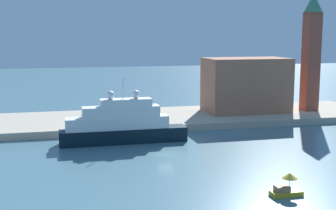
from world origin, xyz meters
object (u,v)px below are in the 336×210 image
at_px(harbor_building, 246,85).
at_px(small_motorboat, 286,187).
at_px(parked_car, 88,119).
at_px(person_figure, 109,123).
at_px(large_yacht, 122,125).
at_px(bell_tower, 311,48).
at_px(mooring_bollard, 164,123).

bearing_deg(harbor_building, small_motorboat, -108.06).
xyz_separation_m(harbor_building, parked_car, (-36.71, -4.04, -5.64)).
relative_size(parked_car, person_figure, 2.44).
height_order(large_yacht, person_figure, large_yacht).
relative_size(bell_tower, parked_car, 7.05).
distance_m(large_yacht, harbor_building, 36.93).
bearing_deg(bell_tower, person_figure, -170.75).
relative_size(large_yacht, harbor_building, 1.20).
height_order(large_yacht, small_motorboat, large_yacht).
distance_m(small_motorboat, person_figure, 43.67).
xyz_separation_m(small_motorboat, harbor_building, (16.43, 50.41, 6.49)).
bearing_deg(bell_tower, mooring_bollard, -166.51).
bearing_deg(bell_tower, parked_car, -177.96).
xyz_separation_m(parked_car, mooring_bollard, (14.41, -7.13, -0.22)).
bearing_deg(small_motorboat, harbor_building, 71.94).
bearing_deg(small_motorboat, bell_tower, 56.80).
relative_size(small_motorboat, parked_car, 1.00).
distance_m(large_yacht, small_motorboat, 35.52).
relative_size(large_yacht, mooring_bollard, 32.44).
height_order(large_yacht, mooring_bollard, large_yacht).
bearing_deg(person_figure, parked_car, 121.24).
height_order(bell_tower, mooring_bollard, bell_tower).
relative_size(small_motorboat, harbor_building, 0.20).
distance_m(parked_car, mooring_bollard, 16.08).
height_order(large_yacht, harbor_building, harbor_building).
xyz_separation_m(large_yacht, bell_tower, (46.83, 16.22, 12.87)).
height_order(small_motorboat, parked_car, small_motorboat).
bearing_deg(person_figure, bell_tower, 9.25).
distance_m(harbor_building, bell_tower, 17.48).
distance_m(harbor_building, person_figure, 34.99).
distance_m(parked_car, person_figure, 7.02).
xyz_separation_m(bell_tower, mooring_bollard, (-37.41, -8.97, -14.34)).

